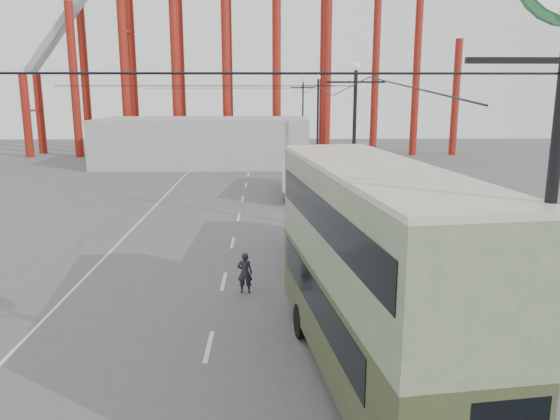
{
  "coord_description": "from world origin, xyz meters",
  "views": [
    {
      "loc": [
        0.87,
        -11.82,
        7.83
      ],
      "look_at": [
        1.38,
        10.28,
        3.0
      ],
      "focal_mm": 35.0,
      "sensor_mm": 36.0,
      "label": 1
    }
  ],
  "objects_px": {
    "single_decker_cream": "(303,173)",
    "pedestrian": "(245,273)",
    "single_decker_green": "(336,231)",
    "double_decker_bus": "(373,266)"
  },
  "relations": [
    {
      "from": "double_decker_bus",
      "to": "pedestrian",
      "type": "height_order",
      "value": "double_decker_bus"
    },
    {
      "from": "single_decker_green",
      "to": "double_decker_bus",
      "type": "bearing_deg",
      "value": -89.52
    },
    {
      "from": "single_decker_green",
      "to": "pedestrian",
      "type": "relative_size",
      "value": 7.4
    },
    {
      "from": "single_decker_green",
      "to": "pedestrian",
      "type": "distance_m",
      "value": 4.54
    },
    {
      "from": "double_decker_bus",
      "to": "single_decker_cream",
      "type": "bearing_deg",
      "value": 82.43
    },
    {
      "from": "single_decker_cream",
      "to": "pedestrian",
      "type": "height_order",
      "value": "single_decker_cream"
    },
    {
      "from": "double_decker_bus",
      "to": "single_decker_green",
      "type": "height_order",
      "value": "double_decker_bus"
    },
    {
      "from": "single_decker_cream",
      "to": "pedestrian",
      "type": "bearing_deg",
      "value": -93.9
    },
    {
      "from": "double_decker_bus",
      "to": "single_decker_cream",
      "type": "height_order",
      "value": "double_decker_bus"
    },
    {
      "from": "single_decker_cream",
      "to": "pedestrian",
      "type": "distance_m",
      "value": 21.35
    }
  ]
}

